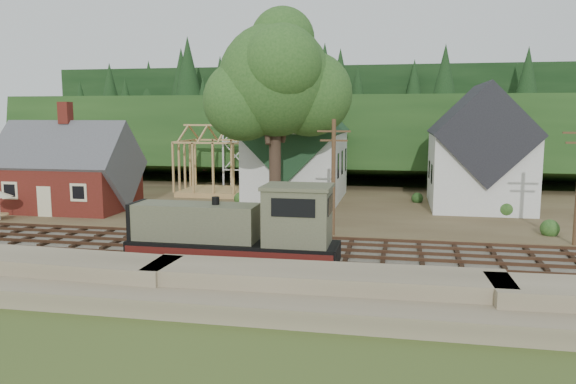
# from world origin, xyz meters

# --- Properties ---
(ground) EXTENTS (140.00, 140.00, 0.00)m
(ground) POSITION_xyz_m (0.00, 0.00, 0.00)
(ground) COLOR #384C1E
(ground) RESTS_ON ground
(embankment) EXTENTS (64.00, 5.00, 1.60)m
(embankment) POSITION_xyz_m (0.00, -8.50, 0.00)
(embankment) COLOR #7F7259
(embankment) RESTS_ON ground
(railroad_bed) EXTENTS (64.00, 11.00, 0.16)m
(railroad_bed) POSITION_xyz_m (0.00, 0.00, 0.08)
(railroad_bed) COLOR #726B5B
(railroad_bed) RESTS_ON ground
(village_flat) EXTENTS (64.00, 26.00, 0.30)m
(village_flat) POSITION_xyz_m (0.00, 18.00, 0.15)
(village_flat) COLOR brown
(village_flat) RESTS_ON ground
(hillside) EXTENTS (70.00, 28.96, 12.74)m
(hillside) POSITION_xyz_m (0.00, 42.00, 0.00)
(hillside) COLOR #1E3F19
(hillside) RESTS_ON ground
(ridge) EXTENTS (80.00, 20.00, 12.00)m
(ridge) POSITION_xyz_m (0.00, 58.00, 0.00)
(ridge) COLOR black
(ridge) RESTS_ON ground
(depot) EXTENTS (10.80, 7.41, 9.00)m
(depot) POSITION_xyz_m (-16.00, 11.00, 3.21)
(depot) COLOR #531D12
(depot) RESTS_ON village_flat
(church) EXTENTS (8.40, 15.17, 13.00)m
(church) POSITION_xyz_m (2.00, 19.68, 5.18)
(church) COLOR silver
(church) RESTS_ON village_flat
(farmhouse) EXTENTS (8.40, 10.80, 10.60)m
(farmhouse) POSITION_xyz_m (18.00, 19.00, 4.87)
(farmhouse) COLOR silver
(farmhouse) RESTS_ON village_flat
(timber_frame) EXTENTS (8.20, 6.20, 6.99)m
(timber_frame) POSITION_xyz_m (-6.00, 22.00, 3.27)
(timber_frame) COLOR tan
(timber_frame) RESTS_ON village_flat
(lattice_tower) EXTENTS (3.20, 3.20, 12.12)m
(lattice_tower) POSITION_xyz_m (-6.00, 28.00, 10.03)
(lattice_tower) COLOR silver
(lattice_tower) RESTS_ON village_flat
(big_tree) EXTENTS (10.90, 8.40, 14.70)m
(big_tree) POSITION_xyz_m (2.17, 10.08, 10.22)
(big_tree) COLOR #38281E
(big_tree) RESTS_ON village_flat
(telegraph_pole_near) EXTENTS (2.20, 0.28, 8.00)m
(telegraph_pole_near) POSITION_xyz_m (7.00, 5.20, 4.25)
(telegraph_pole_near) COLOR #4C331E
(telegraph_pole_near) RESTS_ON ground
(locomotive) EXTENTS (11.21, 2.80, 4.51)m
(locomotive) POSITION_xyz_m (2.96, -3.00, 2.02)
(locomotive) COLOR black
(locomotive) RESTS_ON railroad_bed
(car_blue) EXTENTS (1.97, 4.06, 1.34)m
(car_blue) POSITION_xyz_m (-12.48, 12.14, 0.97)
(car_blue) COLOR teal
(car_blue) RESTS_ON village_flat
(car_green) EXTENTS (3.71, 2.06, 1.16)m
(car_green) POSITION_xyz_m (-23.42, 13.59, 0.88)
(car_green) COLOR #7BAC77
(car_green) RESTS_ON village_flat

